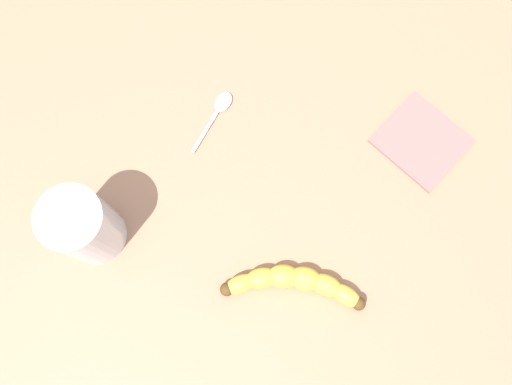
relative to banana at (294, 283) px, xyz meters
The scene contains 5 objects.
wooden_tabletop 12.10cm from the banana, 26.49° to the right, with size 120.00×120.00×3.00cm, color #A87659.
banana is the anchor object (origin of this frame).
smoothie_glass 29.54cm from the banana, 23.78° to the left, with size 8.65×8.65×12.86cm.
teaspoon 29.26cm from the banana, 30.85° to the right, with size 3.20×11.29×0.80cm.
folded_napkin 29.32cm from the banana, 95.22° to the right, with size 11.99×11.21×0.60cm, color #BC6660.
Camera 1 is at (-9.95, 13.17, 78.75)cm, focal length 36.89 mm.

